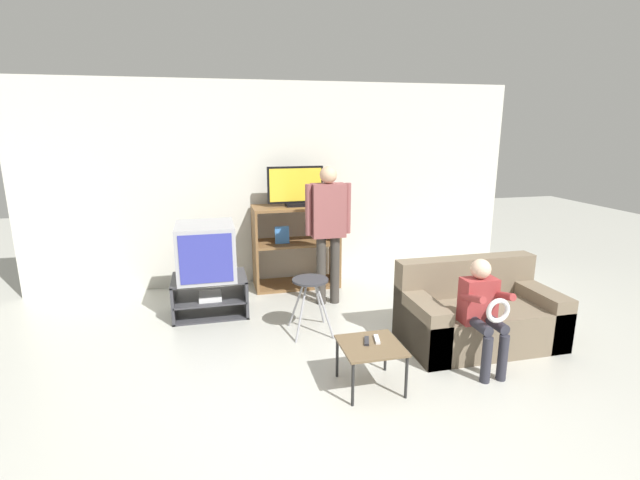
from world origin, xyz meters
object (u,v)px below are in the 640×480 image
snack_table (371,349)px  tv_stand (210,296)px  remote_control_white (377,339)px  television_flat (295,187)px  person_seated_child (483,307)px  folding_stool (310,288)px  remote_control_black (367,341)px  media_shelf (296,245)px  couch (477,315)px  television_main (206,251)px  person_standing_adult (328,222)px

snack_table → tv_stand: bearing=123.5°
tv_stand → remote_control_white: 2.22m
television_flat → person_seated_child: bearing=-65.5°
folding_stool → remote_control_white: 1.10m
snack_table → remote_control_black: bearing=109.2°
media_shelf → person_seated_child: bearing=-65.4°
couch → person_seated_child: person_seated_child is taller
tv_stand → media_shelf: 1.35m
tv_stand → remote_control_black: bearing=-56.1°
television_flat → snack_table: television_flat is taller
television_main → remote_control_black: size_ratio=4.55×
remote_control_black → person_standing_adult: person_standing_adult is taller
tv_stand → television_main: (-0.02, 0.01, 0.51)m
remote_control_black → folding_stool: bearing=121.0°
snack_table → couch: 1.39m
media_shelf → remote_control_black: media_shelf is taller
media_shelf → person_standing_adult: 0.87m
tv_stand → person_standing_adult: size_ratio=0.50×
folding_stool → person_standing_adult: (0.37, 0.73, 0.51)m
television_main → person_seated_child: (2.26, -1.79, -0.16)m
media_shelf → television_flat: television_flat is taller
tv_stand → person_seated_child: (2.24, -1.78, 0.35)m
snack_table → person_standing_adult: (0.13, 1.84, 0.65)m
media_shelf → television_flat: size_ratio=1.54×
television_main → folding_stool: bearing=-36.9°
tv_stand → media_shelf: (1.11, 0.70, 0.33)m
folding_stool → snack_table: size_ratio=1.20×
media_shelf → remote_control_white: size_ratio=7.55×
television_flat → remote_control_black: (0.09, -2.50, -0.92)m
remote_control_black → remote_control_white: (0.09, 0.01, 0.00)m
folding_stool → remote_control_white: folding_stool is taller
media_shelf → snack_table: bearing=-87.4°
person_seated_child → person_standing_adult: bearing=116.7°
television_main → person_seated_child: size_ratio=0.68×
folding_stool → tv_stand: bearing=143.0°
remote_control_black → person_standing_adult: (0.15, 1.79, 0.60)m
snack_table → remote_control_black: size_ratio=3.32×
snack_table → remote_control_white: (0.07, 0.06, 0.05)m
tv_stand → media_shelf: bearing=32.3°
tv_stand → remote_control_white: bearing=-54.1°
media_shelf → snack_table: size_ratio=2.28×
folding_stool → couch: 1.64m
person_standing_adult → tv_stand: bearing=179.5°
television_main → media_shelf: size_ratio=0.60×
couch → media_shelf: bearing=124.7°
person_seated_child → tv_stand: bearing=141.5°
remote_control_white → person_standing_adult: person_standing_adult is taller
tv_stand → person_seated_child: 2.89m
snack_table → person_standing_adult: 1.95m
television_flat → remote_control_white: (0.18, -2.49, -0.92)m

